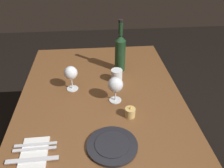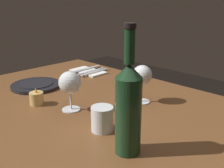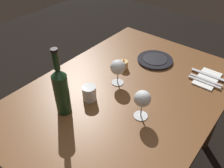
{
  "view_description": "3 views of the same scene",
  "coord_description": "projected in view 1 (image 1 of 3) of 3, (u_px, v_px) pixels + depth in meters",
  "views": [
    {
      "loc": [
        1.04,
        -0.03,
        1.52
      ],
      "look_at": [
        -0.04,
        0.06,
        0.8
      ],
      "focal_mm": 37.73,
      "sensor_mm": 36.0,
      "label": 1
    },
    {
      "loc": [
        -0.72,
        0.62,
        1.14
      ],
      "look_at": [
        -0.09,
        -0.01,
        0.85
      ],
      "focal_mm": 44.31,
      "sensor_mm": 36.0,
      "label": 2
    },
    {
      "loc": [
        -0.77,
        -0.53,
        1.53
      ],
      "look_at": [
        -0.1,
        0.01,
        0.84
      ],
      "focal_mm": 37.29,
      "sensor_mm": 36.0,
      "label": 3
    }
  ],
  "objects": [
    {
      "name": "dining_table",
      "position": [
        102.0,
        110.0,
        1.35
      ],
      "size": [
        1.3,
        0.9,
        0.74
      ],
      "color": "brown",
      "rests_on": "ground"
    },
    {
      "name": "wine_glass_left",
      "position": [
        115.0,
        85.0,
        1.23
      ],
      "size": [
        0.08,
        0.08,
        0.14
      ],
      "color": "white",
      "rests_on": "dining_table"
    },
    {
      "name": "wine_glass_right",
      "position": [
        71.0,
        74.0,
        1.31
      ],
      "size": [
        0.08,
        0.08,
        0.15
      ],
      "color": "white",
      "rests_on": "dining_table"
    },
    {
      "name": "wine_bottle",
      "position": [
        120.0,
        52.0,
        1.49
      ],
      "size": [
        0.07,
        0.07,
        0.34
      ],
      "color": "#19381E",
      "rests_on": "dining_table"
    },
    {
      "name": "water_tumbler",
      "position": [
        117.0,
        76.0,
        1.42
      ],
      "size": [
        0.07,
        0.07,
        0.08
      ],
      "color": "white",
      "rests_on": "dining_table"
    },
    {
      "name": "votive_candle",
      "position": [
        130.0,
        113.0,
        1.16
      ],
      "size": [
        0.05,
        0.05,
        0.07
      ],
      "color": "#DBB266",
      "rests_on": "dining_table"
    },
    {
      "name": "dinner_plate",
      "position": [
        112.0,
        145.0,
        1.01
      ],
      "size": [
        0.22,
        0.22,
        0.02
      ],
      "color": "black",
      "rests_on": "dining_table"
    },
    {
      "name": "folded_napkin",
      "position": [
        34.0,
        155.0,
        0.97
      ],
      "size": [
        0.19,
        0.11,
        0.01
      ],
      "color": "white",
      "rests_on": "dining_table"
    },
    {
      "name": "fork_inner",
      "position": [
        35.0,
        149.0,
        0.99
      ],
      "size": [
        0.02,
        0.18,
        0.0
      ],
      "color": "silver",
      "rests_on": "folded_napkin"
    },
    {
      "name": "fork_outer",
      "position": [
        36.0,
        145.0,
        1.01
      ],
      "size": [
        0.02,
        0.18,
        0.0
      ],
      "color": "silver",
      "rests_on": "folded_napkin"
    },
    {
      "name": "table_knife",
      "position": [
        32.0,
        160.0,
        0.94
      ],
      "size": [
        0.02,
        0.21,
        0.0
      ],
      "color": "silver",
      "rests_on": "folded_napkin"
    }
  ]
}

